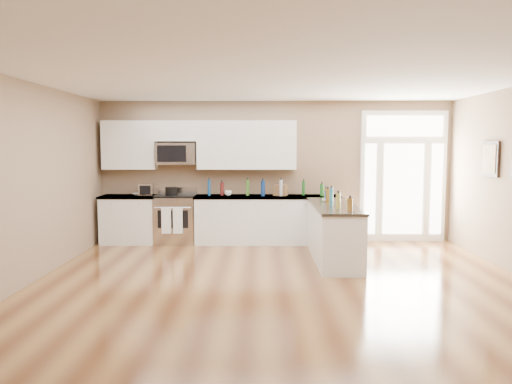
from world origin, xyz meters
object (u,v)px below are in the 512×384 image
at_px(stockpot, 171,191).
at_px(kitchen_range, 176,219).
at_px(peninsula_cabinet, 333,234).
at_px(toaster_oven, 146,190).

bearing_deg(stockpot, kitchen_range, 24.52).
bearing_deg(peninsula_cabinet, toaster_oven, 156.91).
distance_m(peninsula_cabinet, stockpot, 3.34).
height_order(peninsula_cabinet, kitchen_range, kitchen_range).
height_order(peninsula_cabinet, stockpot, stockpot).
xyz_separation_m(peninsula_cabinet, toaster_oven, (-3.46, 1.48, 0.62)).
bearing_deg(peninsula_cabinet, stockpot, 154.48).
distance_m(kitchen_range, stockpot, 0.57).
bearing_deg(stockpot, peninsula_cabinet, -25.52).
xyz_separation_m(kitchen_range, stockpot, (-0.07, -0.03, 0.56)).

